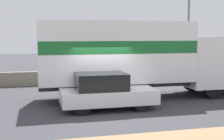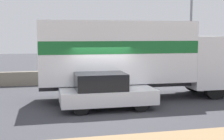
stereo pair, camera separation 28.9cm
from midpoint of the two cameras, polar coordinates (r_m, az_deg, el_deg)
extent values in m
plane|color=#38383D|center=(12.73, -1.75, -7.26)|extent=(80.00, 80.00, 0.00)
cube|color=gray|center=(19.48, -6.13, -1.27)|extent=(60.00, 0.35, 0.83)
cylinder|color=slate|center=(20.22, 13.33, 5.64)|extent=(0.14, 0.14, 5.59)
cube|color=silver|center=(16.26, 15.82, 1.57)|extent=(2.06, 2.49, 2.49)
cube|color=black|center=(16.75, 18.88, 3.31)|extent=(0.06, 2.12, 1.10)
cube|color=#2D2D33|center=(14.67, 0.03, -2.49)|extent=(7.06, 1.35, 0.25)
cube|color=white|center=(14.51, 0.03, 3.38)|extent=(7.06, 2.46, 2.76)
cube|color=#19662D|center=(14.50, 0.03, 4.32)|extent=(7.02, 2.48, 0.55)
cylinder|color=black|center=(17.32, 13.97, -2.07)|extent=(1.02, 0.28, 1.02)
cylinder|color=black|center=(15.50, 17.63, -3.17)|extent=(1.02, 0.28, 1.02)
cylinder|color=black|center=(15.41, -7.96, -2.98)|extent=(1.02, 0.28, 1.02)
cylinder|color=black|center=(13.33, -7.00, -4.44)|extent=(1.02, 0.28, 1.02)
cylinder|color=black|center=(15.61, -2.80, -2.80)|extent=(1.02, 0.28, 1.02)
cylinder|color=black|center=(13.57, -1.06, -4.20)|extent=(1.02, 0.28, 1.02)
cube|color=silver|center=(12.73, -1.34, -4.78)|extent=(3.86, 1.71, 0.57)
cube|color=black|center=(12.56, -2.72, -2.07)|extent=(2.01, 1.57, 0.67)
cylinder|color=black|center=(13.76, 2.87, -4.80)|extent=(0.67, 0.20, 0.67)
cylinder|color=black|center=(12.39, 4.84, -6.08)|extent=(0.67, 0.20, 0.67)
cylinder|color=black|center=(13.28, -7.10, -5.26)|extent=(0.67, 0.20, 0.67)
cylinder|color=black|center=(11.86, -6.24, -6.67)|extent=(0.67, 0.20, 0.67)
cylinder|color=black|center=(18.11, 17.97, -2.41)|extent=(0.66, 0.20, 0.66)
camera|label=1|loc=(0.14, -90.61, -0.07)|focal=50.00mm
camera|label=2|loc=(0.14, 89.39, 0.07)|focal=50.00mm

